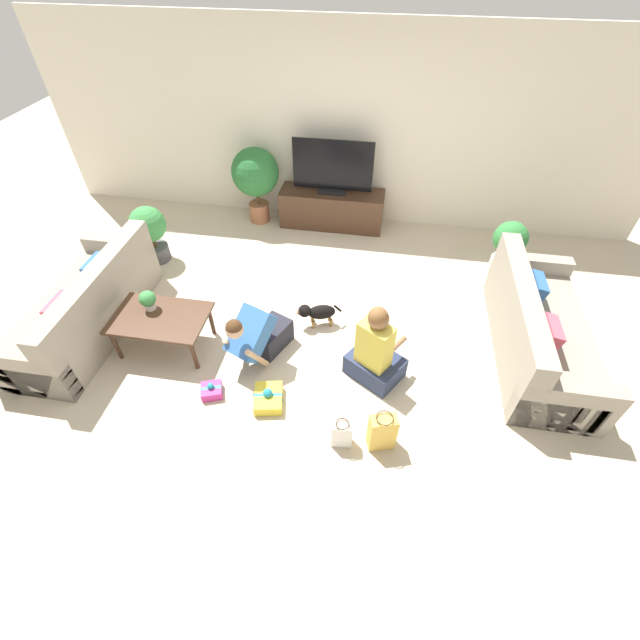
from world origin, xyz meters
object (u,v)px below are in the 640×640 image
object	(u,v)px
tv	(333,170)
potted_plant_corner_right	(508,245)
gift_bag_a	(342,434)
person_sitting	(375,353)
gift_bag_b	(382,432)
potted_plant_back_left	(255,175)
sofa_left	(86,308)
tv_console	(332,209)
dog	(317,312)
tabletop_plant	(148,300)
coffee_table	(160,320)
gift_box_b	(212,390)
potted_plant_corner_left	(149,230)
person_kneeling	(258,335)
gift_box_a	(268,398)
sofa_right	(537,332)

from	to	relation	value
tv	potted_plant_corner_right	bearing A→B (deg)	-19.14
gift_bag_a	person_sitting	bearing A→B (deg)	75.18
gift_bag_b	person_sitting	bearing A→B (deg)	99.48
tv	potted_plant_back_left	size ratio (longest dim) A/B	1.00
gift_bag_b	gift_bag_a	bearing A→B (deg)	-172.43
sofa_left	tv_console	world-z (taller)	sofa_left
sofa_left	potted_plant_corner_right	size ratio (longest dim) A/B	2.70
sofa_left	dog	bearing A→B (deg)	100.34
tv	tabletop_plant	size ratio (longest dim) A/B	4.98
tv	potted_plant_back_left	bearing A→B (deg)	-177.39
coffee_table	tabletop_plant	xyz separation A→B (m)	(-0.14, 0.10, 0.17)
tv_console	dog	bearing A→B (deg)	-86.07
tv_console	person_sitting	bearing A→B (deg)	-73.31
person_sitting	gift_box_b	world-z (taller)	person_sitting
potted_plant_corner_right	gift_bag_b	distance (m)	3.08
person_sitting	gift_bag_b	bearing A→B (deg)	132.08
person_sitting	gift_bag_b	world-z (taller)	person_sitting
potted_plant_corner_right	gift_bag_b	world-z (taller)	potted_plant_corner_right
sofa_left	gift_bag_a	size ratio (longest dim) A/B	6.40
potted_plant_back_left	tv	bearing A→B (deg)	2.61
coffee_table	tv	size ratio (longest dim) A/B	0.88
potted_plant_corner_left	person_kneeling	xyz separation A→B (m)	(1.85, -1.48, -0.12)
sofa_left	gift_box_a	world-z (taller)	sofa_left
potted_plant_corner_right	tabletop_plant	distance (m)	4.29
potted_plant_corner_left	gift_box_b	bearing A→B (deg)	-53.58
dog	person_sitting	bearing A→B (deg)	29.91
potted_plant_corner_left	gift_box_a	bearing A→B (deg)	-44.43
tv	potted_plant_back_left	xyz separation A→B (m)	(-1.10, -0.05, -0.14)
sofa_right	potted_plant_back_left	distance (m)	4.18
tv	gift_bag_b	distance (m)	3.75
tv_console	gift_bag_a	distance (m)	3.66
coffee_table	gift_bag_b	world-z (taller)	coffee_table
person_kneeling	gift_bag_b	distance (m)	1.58
sofa_left	tabletop_plant	size ratio (longest dim) A/B	9.03
sofa_right	gift_bag_b	xyz separation A→B (m)	(-1.52, -1.39, -0.09)
sofa_right	person_sitting	size ratio (longest dim) A/B	2.11
potted_plant_corner_right	gift_box_b	world-z (taller)	potted_plant_corner_right
tv	gift_bag_a	bearing A→B (deg)	-80.27
sofa_left	gift_bag_a	distance (m)	3.14
person_kneeling	coffee_table	bearing A→B (deg)	-155.83
potted_plant_back_left	sofa_right	bearing A→B (deg)	-30.61
sofa_left	gift_box_b	size ratio (longest dim) A/B	8.05
gift_box_b	gift_bag_a	bearing A→B (deg)	-13.67
person_kneeling	gift_bag_a	bearing A→B (deg)	-18.32
potted_plant_back_left	gift_box_b	bearing A→B (deg)	-83.18
tv	sofa_left	bearing A→B (deg)	-132.14
sofa_right	gift_bag_a	world-z (taller)	sofa_right
tv_console	gift_box_a	bearing A→B (deg)	-92.37
dog	gift_box_b	xyz separation A→B (m)	(-0.86, -1.14, -0.14)
sofa_right	gift_box_a	world-z (taller)	sofa_right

